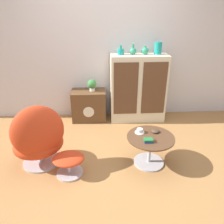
# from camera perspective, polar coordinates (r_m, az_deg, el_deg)

# --- Properties ---
(ground_plane) EXTENTS (12.00, 12.00, 0.00)m
(ground_plane) POSITION_cam_1_polar(r_m,az_deg,el_deg) (3.06, -0.64, -13.17)
(ground_plane) COLOR #A87542
(wall_back) EXTENTS (6.40, 0.06, 2.60)m
(wall_back) POSITION_cam_1_polar(r_m,az_deg,el_deg) (4.03, -1.90, 16.62)
(wall_back) COLOR silver
(wall_back) RESTS_ON ground_plane
(sideboard) EXTENTS (0.98, 0.45, 1.21)m
(sideboard) POSITION_cam_1_polar(r_m,az_deg,el_deg) (4.01, 6.72, 6.20)
(sideboard) COLOR beige
(sideboard) RESTS_ON ground_plane
(tv_console) EXTENTS (0.61, 0.41, 0.56)m
(tv_console) POSITION_cam_1_polar(r_m,az_deg,el_deg) (4.10, -6.05, 1.77)
(tv_console) COLOR brown
(tv_console) RESTS_ON ground_plane
(egg_chair) EXTENTS (0.84, 0.81, 0.89)m
(egg_chair) POSITION_cam_1_polar(r_m,az_deg,el_deg) (2.96, -18.65, -6.59)
(egg_chair) COLOR #B7B7BC
(egg_chair) RESTS_ON ground_plane
(ottoman) EXTENTS (0.40, 0.34, 0.27)m
(ottoman) POSITION_cam_1_polar(r_m,az_deg,el_deg) (2.83, -11.26, -12.42)
(ottoman) COLOR #B7B7BC
(ottoman) RESTS_ON ground_plane
(coffee_table) EXTENTS (0.62, 0.62, 0.41)m
(coffee_table) POSITION_cam_1_polar(r_m,az_deg,el_deg) (2.95, 9.88, -8.72)
(coffee_table) COLOR #B7B7BC
(coffee_table) RESTS_ON ground_plane
(vase_leftmost) EXTENTS (0.11, 0.11, 0.15)m
(vase_leftmost) POSITION_cam_1_polar(r_m,az_deg,el_deg) (3.81, 2.28, 15.52)
(vase_leftmost) COLOR teal
(vase_leftmost) RESTS_ON sideboard
(vase_inner_left) EXTENTS (0.11, 0.11, 0.17)m
(vase_inner_left) POSITION_cam_1_polar(r_m,az_deg,el_deg) (3.84, 5.49, 15.61)
(vase_inner_left) COLOR #2D8E6B
(vase_inner_left) RESTS_ON sideboard
(vase_inner_right) EXTENTS (0.12, 0.12, 0.14)m
(vase_inner_right) POSITION_cam_1_polar(r_m,az_deg,el_deg) (3.87, 8.62, 15.55)
(vase_inner_right) COLOR #2D8E6B
(vase_inner_right) RESTS_ON sideboard
(vase_rightmost) EXTENTS (0.12, 0.12, 0.20)m
(vase_rightmost) POSITION_cam_1_polar(r_m,az_deg,el_deg) (3.92, 11.95, 16.02)
(vase_rightmost) COLOR teal
(vase_rightmost) RESTS_ON sideboard
(potted_plant) EXTENTS (0.16, 0.16, 0.21)m
(potted_plant) POSITION_cam_1_polar(r_m,az_deg,el_deg) (3.95, -5.26, 7.16)
(potted_plant) COLOR silver
(potted_plant) RESTS_ON tv_console
(teacup) EXTENTS (0.13, 0.13, 0.06)m
(teacup) POSITION_cam_1_polar(r_m,az_deg,el_deg) (2.94, 7.24, -4.96)
(teacup) COLOR white
(teacup) RESTS_ON coffee_table
(book_stack) EXTENTS (0.12, 0.09, 0.04)m
(book_stack) POSITION_cam_1_polar(r_m,az_deg,el_deg) (2.76, 9.49, -7.31)
(book_stack) COLOR #1E478C
(book_stack) RESTS_ON coffee_table
(bowl) EXTENTS (0.10, 0.10, 0.04)m
(bowl) POSITION_cam_1_polar(r_m,az_deg,el_deg) (2.98, 11.23, -4.90)
(bowl) COLOR #4C3828
(bowl) RESTS_ON coffee_table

